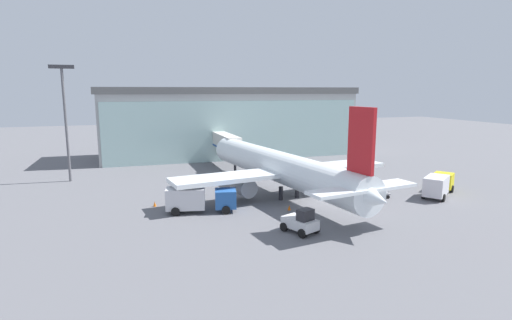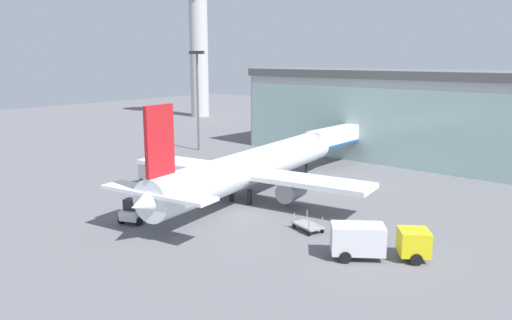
% 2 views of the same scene
% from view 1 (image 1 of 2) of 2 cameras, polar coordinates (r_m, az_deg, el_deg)
% --- Properties ---
extents(ground, '(240.00, 240.00, 0.00)m').
position_cam_1_polar(ground, '(46.41, 8.40, -6.13)').
color(ground, slate).
extents(terminal_building, '(49.45, 15.73, 13.29)m').
position_cam_1_polar(terminal_building, '(79.51, -3.82, 5.51)').
color(terminal_building, '#A3A3A3').
rests_on(terminal_building, ground).
extents(jet_bridge, '(2.31, 13.08, 5.48)m').
position_cam_1_polar(jet_bridge, '(68.01, -4.52, 2.60)').
color(jet_bridge, beige).
rests_on(jet_bridge, ground).
extents(apron_light_mast, '(3.20, 0.40, 16.16)m').
position_cam_1_polar(apron_light_mast, '(61.43, -25.62, 6.18)').
color(apron_light_mast, '#59595E').
rests_on(apron_light_mast, ground).
extents(airplane, '(28.01, 36.00, 11.32)m').
position_cam_1_polar(airplane, '(48.81, 3.55, -1.10)').
color(airplane, white).
rests_on(airplane, ground).
extents(catering_truck, '(7.61, 3.79, 2.65)m').
position_cam_1_polar(catering_truck, '(42.77, -8.20, -5.48)').
color(catering_truck, '#2659A5').
rests_on(catering_truck, ground).
extents(fuel_truck, '(7.23, 6.01, 2.65)m').
position_cam_1_polar(fuel_truck, '(53.56, 24.61, -3.15)').
color(fuel_truck, yellow).
rests_on(fuel_truck, ground).
extents(baggage_cart, '(3.17, 2.44, 1.50)m').
position_cam_1_polar(baggage_cart, '(50.53, 16.88, -4.54)').
color(baggage_cart, gray).
rests_on(baggage_cart, ground).
extents(pushback_tug, '(3.13, 3.64, 2.30)m').
position_cam_1_polar(pushback_tug, '(36.80, 6.43, -8.81)').
color(pushback_tug, silver).
rests_on(pushback_tug, ground).
extents(safety_cone_nose, '(0.36, 0.36, 0.55)m').
position_cam_1_polar(safety_cone_nose, '(43.45, 4.78, -6.80)').
color(safety_cone_nose, orange).
rests_on(safety_cone_nose, ground).
extents(safety_cone_wingtip, '(0.36, 0.36, 0.55)m').
position_cam_1_polar(safety_cone_wingtip, '(46.05, -14.27, -6.11)').
color(safety_cone_wingtip, orange).
rests_on(safety_cone_wingtip, ground).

